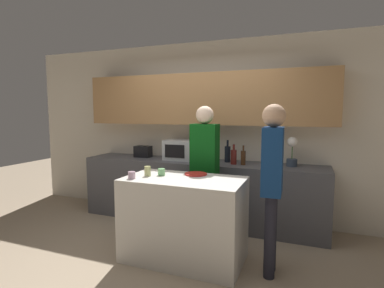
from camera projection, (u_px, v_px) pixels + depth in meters
ground_plane at (155, 265)px, 3.22m from camera, size 14.00×14.00×0.00m
back_wall at (205, 118)px, 4.59m from camera, size 6.40×0.40×2.70m
back_counter at (199, 192)px, 4.46m from camera, size 3.60×0.62×0.91m
kitchen_island at (184, 219)px, 3.31m from camera, size 1.30×0.71×0.92m
microwave at (183, 150)px, 4.55m from camera, size 0.52×0.39×0.30m
toaster at (143, 152)px, 4.81m from camera, size 0.26×0.16×0.18m
potted_plant at (292, 152)px, 3.98m from camera, size 0.14×0.14×0.39m
bottle_0 at (228, 154)px, 4.33m from camera, size 0.08×0.08×0.32m
bottle_1 at (234, 157)px, 4.15m from camera, size 0.08×0.08×0.28m
bottle_2 at (243, 157)px, 4.11m from camera, size 0.07×0.07×0.27m
plate_on_island at (196, 174)px, 3.44m from camera, size 0.26×0.26×0.01m
cup_0 at (161, 172)px, 3.40m from camera, size 0.08×0.08×0.08m
cup_1 at (132, 175)px, 3.23m from camera, size 0.08×0.08×0.08m
cup_2 at (148, 171)px, 3.37m from camera, size 0.07×0.07×0.11m
person_left at (272, 174)px, 2.94m from camera, size 0.23×0.35×1.72m
person_center at (205, 160)px, 3.81m from camera, size 0.35×0.22×1.71m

